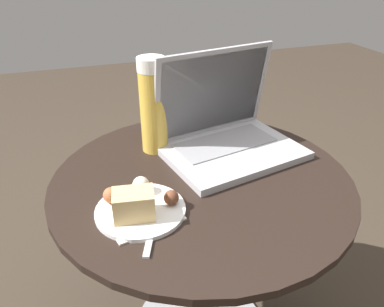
# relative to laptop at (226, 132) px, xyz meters

# --- Properties ---
(table) EXTENTS (0.70, 0.70, 0.56)m
(table) POSITION_rel_laptop_xyz_m (-0.10, -0.10, -0.21)
(table) COLOR #9E9EA3
(table) RESTS_ON ground_plane
(napkin) EXTENTS (0.16, 0.13, 0.00)m
(napkin) POSITION_rel_laptop_xyz_m (-0.27, -0.21, -0.05)
(napkin) COLOR silver
(napkin) RESTS_ON table
(laptop) EXTENTS (0.37, 0.30, 0.25)m
(laptop) POSITION_rel_laptop_xyz_m (0.00, 0.00, 0.00)
(laptop) COLOR #B2B2B7
(laptop) RESTS_ON table
(beer_glass) EXTENTS (0.07, 0.07, 0.24)m
(beer_glass) POSITION_rel_laptop_xyz_m (-0.17, 0.06, 0.07)
(beer_glass) COLOR gold
(beer_glass) RESTS_ON table
(snack_plate) EXTENTS (0.18, 0.18, 0.06)m
(snack_plate) POSITION_rel_laptop_xyz_m (-0.27, -0.19, -0.03)
(snack_plate) COLOR white
(snack_plate) RESTS_ON table
(fork) EXTENTS (0.09, 0.19, 0.00)m
(fork) POSITION_rel_laptop_xyz_m (-0.24, -0.21, -0.05)
(fork) COLOR silver
(fork) RESTS_ON table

